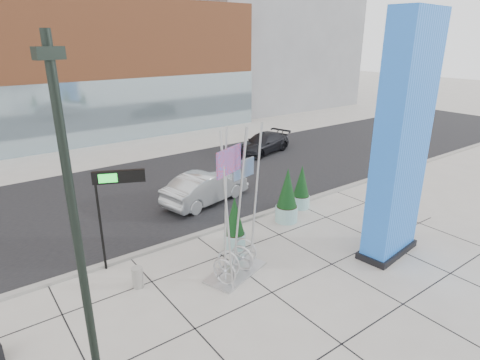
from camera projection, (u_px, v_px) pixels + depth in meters
ground at (231, 289)px, 13.73m from camera, size 160.00×160.00×0.00m
street_asphalt at (122, 199)px, 21.29m from camera, size 80.00×12.00×0.02m
curb_edge at (176, 242)px, 16.74m from camera, size 80.00×0.30×0.12m
tower_podium at (51, 71)px, 32.87m from camera, size 34.00×10.00×11.00m
tower_glass_front at (72, 116)px, 30.25m from camera, size 34.00×0.60×5.00m
building_grey_parking at (253, 29)px, 49.45m from camera, size 20.00×18.00×18.00m
blue_pylon at (401, 146)px, 14.60m from camera, size 2.86×1.54×9.10m
lamp_post at (83, 274)px, 8.53m from camera, size 0.56×0.46×8.29m
public_art_sculpture at (236, 238)px, 14.18m from camera, size 2.65×1.90×5.45m
concrete_bollard at (138, 277)px, 13.72m from camera, size 0.38×0.38×0.75m
overhead_street_sign at (114, 183)px, 14.19m from camera, size 1.70×0.88×3.80m
round_planter_east at (301, 188)px, 19.93m from camera, size 0.89×0.89×2.22m
round_planter_mid at (287, 196)px, 18.39m from camera, size 1.04×1.04×2.59m
round_planter_west at (235, 224)px, 16.09m from camera, size 0.89×0.89×2.22m
car_silver_mid at (206, 188)px, 20.63m from camera, size 5.16×2.79×1.61m
car_dark_east at (263, 144)px, 29.53m from camera, size 5.23×3.12×1.42m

